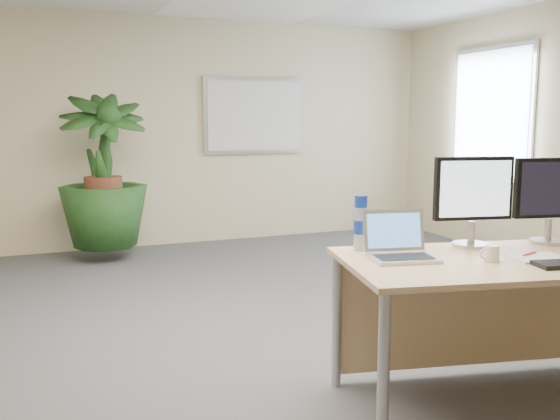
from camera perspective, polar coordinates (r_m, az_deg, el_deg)
name	(u,v)px	position (r m, az deg, el deg)	size (l,w,h in m)	color
floor	(291,363)	(4.03, 0.99, -13.77)	(8.00, 8.00, 0.00)	#48494E
back_wall	(158,133)	(7.57, -11.11, 6.95)	(7.00, 0.04, 2.70)	beige
whiteboard	(254,116)	(7.86, -2.39, 8.60)	(1.30, 0.04, 0.95)	silver
window	(491,116)	(7.56, 18.72, 8.18)	(0.04, 1.30, 1.55)	silver
desk	(527,283)	(3.67, 21.66, -6.21)	(2.23, 1.30, 0.80)	#DAB180
floor_plant	(104,191)	(6.91, -15.83, 1.68)	(0.84, 0.84, 1.50)	#1A3D16
monitor_left	(473,196)	(3.63, 17.25, 1.27)	(0.45, 0.21, 0.51)	#A7A8AC
monitor_right	(551,195)	(3.89, 23.51, 1.30)	(0.44, 0.20, 0.49)	#A7A8AC
laptop	(399,246)	(3.29, 10.85, -3.28)	(0.39, 0.35, 0.24)	silver
coffee_mug	(492,253)	(3.33, 18.78, -3.78)	(0.11, 0.07, 0.08)	white
spiral_notebook	(538,258)	(3.48, 22.50, -4.05)	(0.27, 0.20, 0.01)	silver
orange_pen	(530,253)	(3.51, 21.87, -3.71)	(0.01, 0.01, 0.13)	#CF5317
water_bottle	(361,224)	(3.43, 7.38, -1.29)	(0.08, 0.08, 0.30)	#AABAC7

